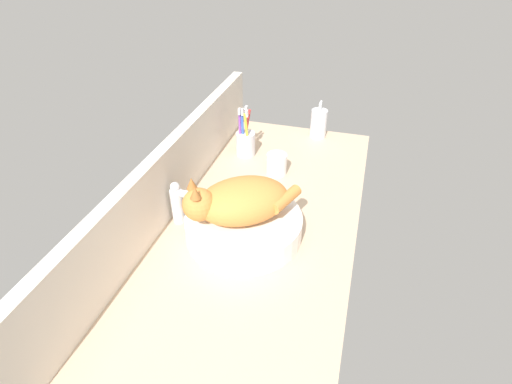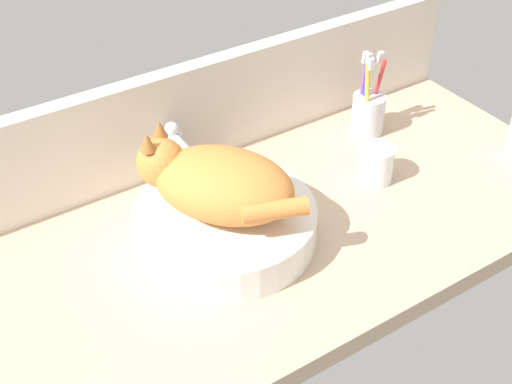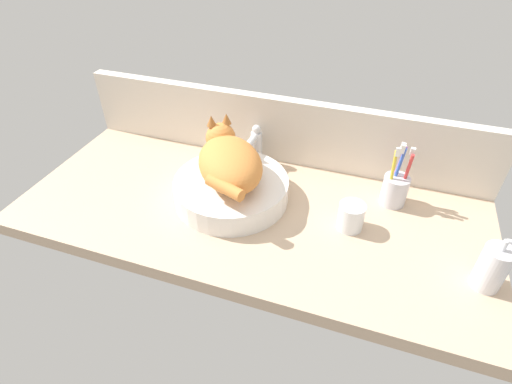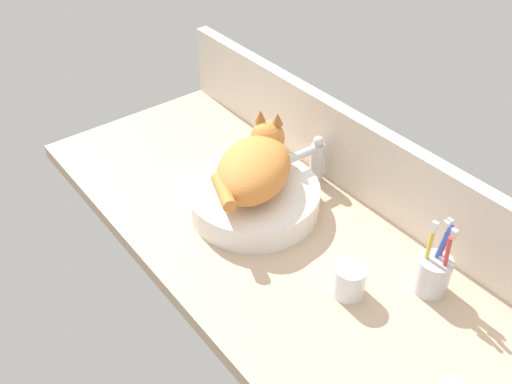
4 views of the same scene
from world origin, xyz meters
The scene contains 8 objects.
ground_plane centered at (0.00, 0.00, -2.00)cm, with size 131.52×57.79×4.00cm, color tan.
backsplash_panel centered at (0.00, 27.10, 10.69)cm, with size 131.52×3.60×21.38cm, color silver.
sink_basin centered at (-6.58, 1.98, 3.33)cm, with size 32.62×32.62×6.67cm, color white.
cat centered at (-7.43, 3.05, 12.42)cm, with size 28.29×30.23×14.00cm.
faucet centered at (-5.96, 21.16, 7.30)cm, with size 3.60×11.83×13.60cm.
soap_dispenser centered at (59.73, -8.45, 5.77)cm, with size 6.44×6.44×14.64cm.
toothbrush_cup centered at (37.55, 15.33, 5.12)cm, with size 7.15×7.15×18.67cm.
water_glass centered at (27.58, 0.90, 3.41)cm, with size 6.95×6.95×7.52cm.
Camera 1 is at (-88.00, -25.26, 75.34)cm, focal length 28.00 mm.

